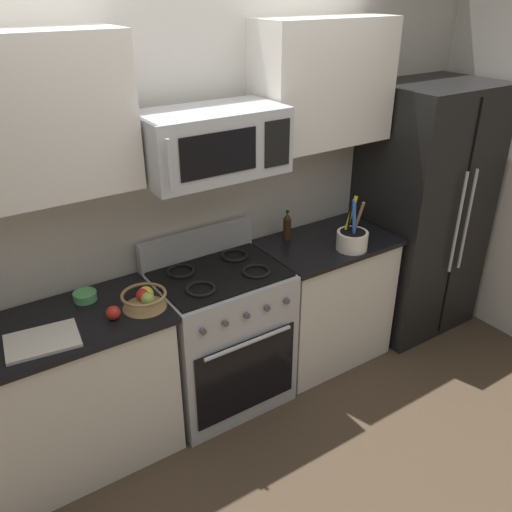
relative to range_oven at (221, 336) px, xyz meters
name	(u,v)px	position (x,y,z in m)	size (l,w,h in m)	color
ground_plane	(277,456)	(0.00, -0.62, -0.47)	(16.00, 16.00, 0.00)	#473828
wall_back	(187,193)	(0.00, 0.36, 0.83)	(8.00, 0.10, 2.60)	beige
counter_left	(56,401)	(-1.01, 0.00, -0.02)	(1.24, 0.58, 0.91)	silver
range_oven	(221,336)	(0.00, 0.00, 0.00)	(0.76, 0.62, 1.09)	#B2B5BA
counter_right	(324,299)	(0.83, 0.00, -0.02)	(0.88, 0.58, 0.91)	silver
refrigerator	(421,212)	(1.71, -0.02, 0.45)	(0.84, 0.69, 1.84)	black
microwave	(211,143)	(0.00, 0.03, 1.21)	(0.77, 0.44, 0.35)	#B2B5BA
upper_cabinets_right	(323,83)	(0.84, 0.14, 1.42)	(0.87, 0.34, 0.72)	silver
utensil_crock	(352,239)	(0.88, -0.18, 0.51)	(0.20, 0.20, 0.34)	white
fruit_basket	(144,298)	(-0.49, -0.09, 0.49)	(0.24, 0.24, 0.11)	#9E7A4C
apple_loose	(113,313)	(-0.67, -0.11, 0.47)	(0.07, 0.07, 0.07)	red
cutting_board	(42,341)	(-1.03, -0.11, 0.44)	(0.33, 0.24, 0.02)	silver
bottle_soy	(287,226)	(0.62, 0.17, 0.53)	(0.05, 0.05, 0.20)	#382314
prep_bowl	(85,296)	(-0.74, 0.15, 0.46)	(0.13, 0.13, 0.05)	#59AD66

